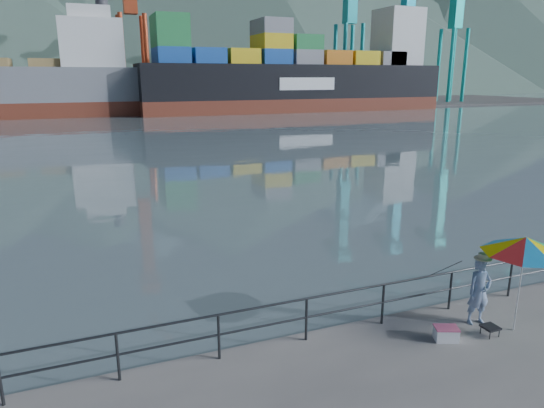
{
  "coord_description": "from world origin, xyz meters",
  "views": [
    {
      "loc": [
        -5.3,
        -7.02,
        5.71
      ],
      "look_at": [
        -0.1,
        6.0,
        2.0
      ],
      "focal_mm": 32.0,
      "sensor_mm": 36.0,
      "label": 1
    }
  ],
  "objects_px": {
    "beach_umbrella": "(525,245)",
    "bulk_carrier": "(0,87)",
    "container_ship": "(305,75)",
    "fisherman": "(479,291)",
    "cooler_bag": "(446,334)"
  },
  "relations": [
    {
      "from": "bulk_carrier",
      "to": "beach_umbrella",
      "type": "bearing_deg",
      "value": -75.82
    },
    {
      "from": "bulk_carrier",
      "to": "container_ship",
      "type": "bearing_deg",
      "value": -3.4
    },
    {
      "from": "bulk_carrier",
      "to": "container_ship",
      "type": "distance_m",
      "value": 47.65
    },
    {
      "from": "beach_umbrella",
      "to": "cooler_bag",
      "type": "height_order",
      "value": "beach_umbrella"
    },
    {
      "from": "cooler_bag",
      "to": "bulk_carrier",
      "type": "xyz_separation_m",
      "value": [
        -17.03,
        74.21,
        4.06
      ]
    },
    {
      "from": "cooler_bag",
      "to": "container_ship",
      "type": "height_order",
      "value": "container_ship"
    },
    {
      "from": "fisherman",
      "to": "bulk_carrier",
      "type": "height_order",
      "value": "bulk_carrier"
    },
    {
      "from": "beach_umbrella",
      "to": "bulk_carrier",
      "type": "bearing_deg",
      "value": 104.18
    },
    {
      "from": "fisherman",
      "to": "bulk_carrier",
      "type": "xyz_separation_m",
      "value": [
        -18.26,
        73.84,
        3.4
      ]
    },
    {
      "from": "fisherman",
      "to": "bulk_carrier",
      "type": "bearing_deg",
      "value": 111.81
    },
    {
      "from": "beach_umbrella",
      "to": "cooler_bag",
      "type": "relative_size",
      "value": 4.6
    },
    {
      "from": "bulk_carrier",
      "to": "container_ship",
      "type": "relative_size",
      "value": 0.87
    },
    {
      "from": "fisherman",
      "to": "beach_umbrella",
      "type": "distance_m",
      "value": 1.52
    },
    {
      "from": "beach_umbrella",
      "to": "container_ship",
      "type": "bearing_deg",
      "value": 68.14
    },
    {
      "from": "beach_umbrella",
      "to": "cooler_bag",
      "type": "xyz_separation_m",
      "value": [
        -1.78,
        0.23,
        -1.94
      ]
    }
  ]
}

